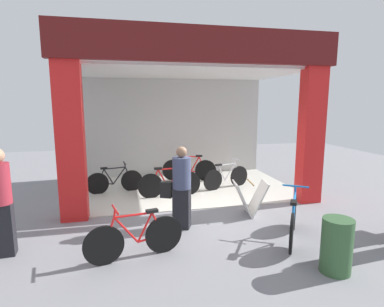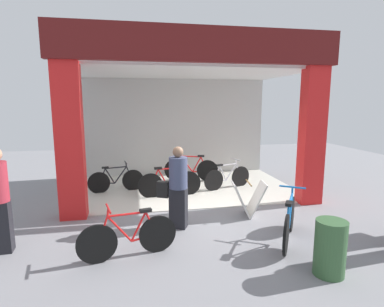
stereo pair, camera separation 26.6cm
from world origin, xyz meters
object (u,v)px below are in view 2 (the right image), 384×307
at_px(bicycle_inside_3, 191,169).
at_px(pedestrian_3, 177,187).
at_px(trash_bin, 330,248).
at_px(bicycle_parked_1, 289,221).
at_px(bicycle_inside_2, 227,177).
at_px(sandwich_board_sign, 248,199).
at_px(bicycle_inside_0, 116,180).
at_px(bicycle_inside_1, 170,183).
at_px(bicycle_parked_0, 129,237).

height_order(bicycle_inside_3, pedestrian_3, pedestrian_3).
bearing_deg(trash_bin, bicycle_parked_1, 92.46).
bearing_deg(bicycle_parked_1, trash_bin, -87.54).
height_order(bicycle_inside_2, bicycle_parked_1, bicycle_parked_1).
xyz_separation_m(bicycle_inside_3, pedestrian_3, (-0.92, -3.52, 0.45)).
xyz_separation_m(bicycle_parked_1, sandwich_board_sign, (-0.25, 1.35, 0.00)).
bearing_deg(bicycle_inside_0, bicycle_inside_2, -4.86).
bearing_deg(bicycle_inside_1, sandwich_board_sign, -47.30).
distance_m(bicycle_inside_2, pedestrian_3, 3.03).
relative_size(bicycle_inside_0, sandwich_board_sign, 1.92).
xyz_separation_m(bicycle_inside_3, bicycle_parked_0, (-1.84, -4.57, -0.03)).
relative_size(bicycle_inside_0, bicycle_parked_1, 1.03).
xyz_separation_m(bicycle_inside_2, pedestrian_3, (-1.76, -2.43, 0.49)).
bearing_deg(sandwich_board_sign, bicycle_inside_2, 85.43).
xyz_separation_m(bicycle_inside_3, bicycle_parked_1, (0.91, -4.51, 0.00)).
relative_size(sandwich_board_sign, trash_bin, 0.96).
bearing_deg(sandwich_board_sign, bicycle_inside_3, 101.90).
bearing_deg(trash_bin, bicycle_inside_1, 113.92).
relative_size(sandwich_board_sign, pedestrian_3, 0.48).
distance_m(bicycle_parked_1, pedestrian_3, 2.13).
bearing_deg(bicycle_inside_3, bicycle_parked_0, -111.97).
bearing_deg(sandwich_board_sign, bicycle_parked_1, -79.69).
relative_size(bicycle_inside_2, bicycle_inside_3, 0.89).
bearing_deg(bicycle_inside_0, bicycle_inside_1, -26.26).
xyz_separation_m(bicycle_inside_0, bicycle_inside_2, (3.07, -0.26, 0.01)).
height_order(bicycle_parked_1, pedestrian_3, pedestrian_3).
xyz_separation_m(bicycle_inside_0, bicycle_inside_1, (1.39, -0.69, 0.03)).
distance_m(sandwich_board_sign, trash_bin, 2.45).
distance_m(bicycle_inside_2, bicycle_parked_1, 3.42).
distance_m(bicycle_inside_0, bicycle_inside_1, 1.55).
relative_size(bicycle_inside_1, bicycle_inside_2, 1.13).
distance_m(bicycle_parked_0, pedestrian_3, 1.47).
relative_size(bicycle_parked_1, sandwich_board_sign, 1.85).
bearing_deg(sandwich_board_sign, bicycle_inside_1, 132.70).
bearing_deg(bicycle_parked_0, trash_bin, -20.12).
bearing_deg(pedestrian_3, bicycle_inside_0, 116.09).
xyz_separation_m(bicycle_inside_2, bicycle_inside_3, (-0.83, 1.10, 0.04)).
bearing_deg(bicycle_inside_3, sandwich_board_sign, -78.10).
height_order(sandwich_board_sign, trash_bin, trash_bin).
height_order(bicycle_inside_1, bicycle_parked_1, bicycle_parked_1).
bearing_deg(bicycle_inside_0, bicycle_parked_1, -49.39).
relative_size(bicycle_inside_0, bicycle_inside_1, 0.90).
bearing_deg(bicycle_inside_0, bicycle_inside_3, 20.46).
bearing_deg(bicycle_inside_0, pedestrian_3, -63.91).
bearing_deg(pedestrian_3, bicycle_parked_0, -131.32).
relative_size(bicycle_inside_3, bicycle_parked_1, 1.14).
distance_m(bicycle_inside_3, sandwich_board_sign, 3.23).
bearing_deg(bicycle_parked_1, pedestrian_3, 151.69).
bearing_deg(bicycle_inside_2, bicycle_inside_3, 127.20).
bearing_deg(bicycle_parked_0, bicycle_parked_1, 1.21).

